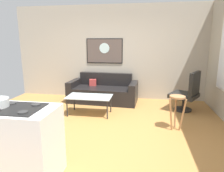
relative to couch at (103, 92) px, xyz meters
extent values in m
cube|color=#AC773D|center=(0.35, -1.91, -0.30)|extent=(6.40, 6.40, 0.04)
cube|color=#ABA292|center=(0.35, 0.52, 1.12)|extent=(6.40, 0.05, 2.80)
cube|color=black|center=(0.00, -0.04, -0.06)|extent=(1.65, 0.95, 0.43)
cube|color=black|center=(0.02, 0.31, 0.34)|extent=(1.61, 0.25, 0.38)
cube|color=black|center=(-0.89, 0.01, 0.02)|extent=(0.23, 0.87, 0.60)
cube|color=black|center=(0.89, -0.09, 0.02)|extent=(0.23, 0.87, 0.60)
cube|color=#AC3735|center=(-0.34, 0.14, 0.25)|extent=(0.21, 0.13, 0.20)
cube|color=silver|center=(-0.11, -1.11, 0.17)|extent=(1.06, 0.57, 0.02)
cylinder|color=#232326|center=(-0.59, -1.35, -0.06)|extent=(0.03, 0.03, 0.43)
cylinder|color=#232326|center=(0.37, -1.35, -0.06)|extent=(0.03, 0.03, 0.43)
cylinder|color=#232326|center=(-0.59, -0.87, -0.06)|extent=(0.03, 0.03, 0.43)
cylinder|color=#232326|center=(0.37, -0.87, -0.06)|extent=(0.03, 0.03, 0.43)
cylinder|color=black|center=(2.18, -0.45, -0.26)|extent=(0.44, 0.44, 0.04)
cylinder|color=black|center=(2.18, -0.45, -0.06)|extent=(0.06, 0.06, 0.37)
cube|color=black|center=(2.18, -0.45, 0.12)|extent=(0.84, 0.85, 0.10)
cube|color=black|center=(2.39, -0.57, 0.45)|extent=(0.38, 0.59, 0.57)
cylinder|color=#A7754A|center=(1.83, -1.67, 0.40)|extent=(0.30, 0.30, 0.03)
cylinder|color=#A7754A|center=(1.83, -1.54, 0.05)|extent=(0.04, 0.13, 0.66)
cylinder|color=#A7754A|center=(1.72, -1.74, 0.05)|extent=(0.13, 0.09, 0.66)
cylinder|color=#A7754A|center=(1.94, -1.74, 0.05)|extent=(0.13, 0.09, 0.66)
cube|color=silver|center=(-0.60, -3.51, 0.19)|extent=(1.45, 0.62, 0.94)
cube|color=black|center=(-0.34, -3.51, 0.67)|extent=(0.60, 0.49, 0.01)
cylinder|color=#2D2D2D|center=(-0.17, -3.65, 0.68)|extent=(0.11, 0.11, 0.01)
cylinder|color=#2D2D2D|center=(-0.51, -3.37, 0.68)|extent=(0.11, 0.11, 0.01)
cylinder|color=#2D2D2D|center=(-0.17, -3.37, 0.68)|extent=(0.11, 0.11, 0.01)
cube|color=black|center=(-0.05, 0.48, 1.17)|extent=(1.11, 0.01, 0.75)
cube|color=brown|center=(-0.05, 0.47, 1.17)|extent=(1.06, 0.02, 0.70)
cylinder|color=silver|center=(-0.05, 0.46, 1.26)|extent=(0.31, 0.01, 0.31)
camera|label=1|loc=(1.17, -5.60, 1.45)|focal=32.18mm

